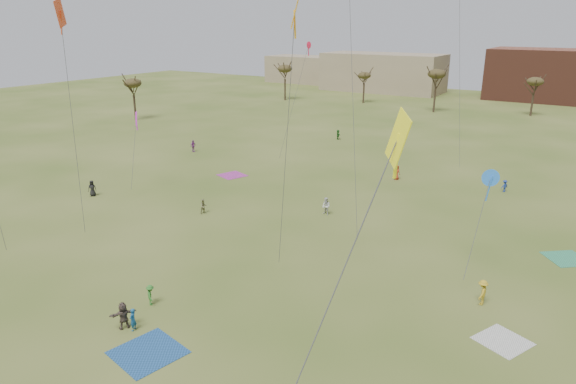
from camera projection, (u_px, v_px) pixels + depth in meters
The scene contains 20 objects.
ground at pixel (186, 325), 32.63m from camera, with size 260.00×260.00×0.00m, color #3E561B.
flyer_near_center at pixel (151, 295), 34.77m from camera, with size 0.93×0.54×1.44m, color #307928.
flyer_near_right at pixel (133, 320), 31.88m from camera, with size 0.54×0.36×1.48m, color #1C5782.
spectator_fore_b at pixel (204, 206), 51.38m from camera, with size 0.72×0.56×1.49m, color olive.
spectator_fore_c at pixel (123, 316), 32.03m from camera, with size 1.66×0.53×1.79m, color brown.
flyer_mid_a at pixel (92, 188), 56.52m from camera, with size 0.86×0.56×1.76m, color black.
flyer_mid_b at pixel (482, 292), 34.77m from camera, with size 1.15×0.66×1.78m, color gold.
spectator_mid_d at pixel (193, 146), 75.80m from camera, with size 1.02×0.42×1.74m, color purple.
spectator_mid_e at pixel (326, 206), 51.01m from camera, with size 0.85×0.66×1.76m, color silver.
flyer_far_a at pixel (338, 135), 83.79m from camera, with size 1.45×0.46×1.57m, color #236923.
flyer_far_b at pixel (397, 172), 62.45m from camera, with size 0.87×0.57×1.78m, color #C33C21.
flyer_far_c at pixel (505, 186), 57.94m from camera, with size 0.89×0.51×1.38m, color navy.
blanket_blue at pixel (148, 353), 29.91m from camera, with size 3.57×3.57×0.03m, color #225393.
blanket_cream at pixel (503, 341), 30.98m from camera, with size 2.69×2.69×0.03m, color silver.
blanket_plum at pixel (232, 175), 64.36m from camera, with size 2.96×2.96×0.03m, color #B2369B.
blanket_olive at pixel (567, 259), 41.74m from camera, with size 2.96×2.96×0.03m, color #379769.
tree_line at pixel (471, 85), 95.24m from camera, with size 117.44×49.32×8.91m.
building_tan at pixel (383, 72), 141.04m from camera, with size 32.00×14.00×10.00m, color #937F60.
building_brick at pixel (547, 75), 124.32m from camera, with size 26.00×16.00×12.00m, color brown.
building_tan_west at pixel (302, 69), 162.26m from camera, with size 20.00×12.00×8.00m, color #937F60.
Camera 1 is at (20.67, -20.45, 18.19)m, focal length 32.33 mm.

